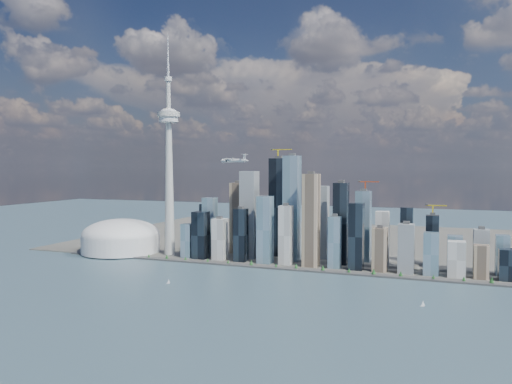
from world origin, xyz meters
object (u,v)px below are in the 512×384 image
at_px(needle_tower, 169,162).
at_px(dome_stadium, 121,238).
at_px(airplane, 234,160).
at_px(sailboat_east, 423,304).
at_px(sailboat_west, 168,282).

bearing_deg(needle_tower, dome_stadium, -175.91).
height_order(airplane, sailboat_east, airplane).
distance_m(needle_tower, sailboat_east, 708.79).
bearing_deg(sailboat_west, sailboat_east, -14.20).
bearing_deg(airplane, dome_stadium, 179.83).
bearing_deg(sailboat_east, dome_stadium, 152.62).
relative_size(dome_stadium, sailboat_east, 18.31).
height_order(airplane, sailboat_west, airplane).
xyz_separation_m(airplane, sailboat_east, (406.14, -175.98, -235.76)).
xyz_separation_m(needle_tower, dome_stadium, (-140.00, -10.00, -196.40)).
height_order(dome_stadium, sailboat_west, dome_stadium).
height_order(needle_tower, airplane, needle_tower).
xyz_separation_m(dome_stadium, airplane, (351.89, -71.80, 199.83)).
relative_size(needle_tower, sailboat_east, 50.40).
bearing_deg(dome_stadium, airplane, -11.53).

